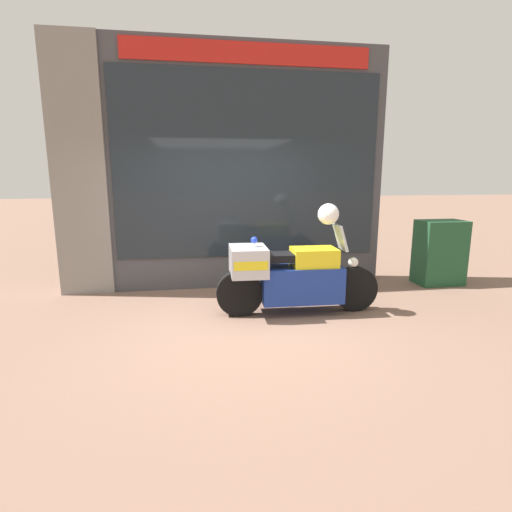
{
  "coord_description": "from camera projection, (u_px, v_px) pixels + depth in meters",
  "views": [
    {
      "loc": [
        -0.57,
        -4.78,
        1.89
      ],
      "look_at": [
        0.33,
        0.87,
        0.72
      ],
      "focal_mm": 28.0,
      "sensor_mm": 36.0,
      "label": 1
    }
  ],
  "objects": [
    {
      "name": "shop_building",
      "position": [
        203.0,
        169.0,
        6.57
      ],
      "size": [
        5.36,
        0.55,
        3.96
      ],
      "color": "#424247",
      "rests_on": "ground"
    },
    {
      "name": "white_helmet",
      "position": [
        328.0,
        214.0,
        5.36
      ],
      "size": [
        0.29,
        0.29,
        0.29
      ],
      "primitive_type": "sphere",
      "color": "white",
      "rests_on": "paramedic_motorcycle"
    },
    {
      "name": "ground_plane",
      "position": [
        241.0,
        326.0,
        5.1
      ],
      "size": [
        60.0,
        60.0,
        0.0
      ],
      "primitive_type": "plane",
      "color": "#7A5B4C"
    },
    {
      "name": "utility_cabinet",
      "position": [
        440.0,
        252.0,
        6.97
      ],
      "size": [
        0.77,
        0.51,
        1.12
      ],
      "primitive_type": "cube",
      "color": "#1E4C2D",
      "rests_on": "ground"
    },
    {
      "name": "window_display",
      "position": [
        246.0,
        256.0,
        7.01
      ],
      "size": [
        4.09,
        0.3,
        2.1
      ],
      "color": "slate",
      "rests_on": "ground"
    },
    {
      "name": "paramedic_motorcycle",
      "position": [
        290.0,
        275.0,
        5.46
      ],
      "size": [
        2.26,
        0.66,
        1.23
      ],
      "rotation": [
        0.0,
        0.0,
        -0.03
      ],
      "color": "black",
      "rests_on": "ground"
    }
  ]
}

